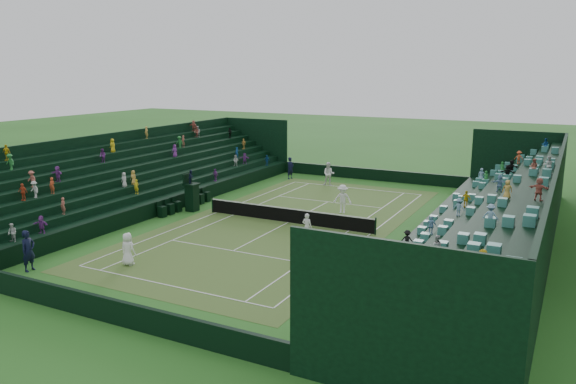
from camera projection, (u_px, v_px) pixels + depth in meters
name	position (u px, v px, depth m)	size (l,w,h in m)	color
ground	(288.00, 223.00, 35.58)	(160.00, 160.00, 0.00)	#2A641F
court_surface	(288.00, 223.00, 35.58)	(12.97, 26.77, 0.01)	#347F2A
perimeter_wall_north	(371.00, 174.00, 49.26)	(17.17, 0.20, 1.00)	black
perimeter_wall_south	(100.00, 308.00, 21.69)	(17.17, 0.20, 1.00)	black
perimeter_wall_east	(421.00, 233.00, 31.67)	(0.20, 31.77, 1.00)	black
perimeter_wall_west	(181.00, 201.00, 39.28)	(0.20, 31.77, 1.00)	black
north_grandstand	(501.00, 224.00, 29.57)	(6.60, 32.00, 4.90)	black
south_grandstand	(134.00, 181.00, 40.94)	(6.60, 32.00, 4.90)	black
tennis_net	(288.00, 215.00, 35.47)	(11.67, 0.10, 1.06)	black
umpire_chair	(192.00, 194.00, 38.33)	(0.91, 0.91, 2.86)	black
courtside_chairs	(185.00, 203.00, 39.05)	(0.48, 5.45, 1.04)	black
player_near_west	(128.00, 249.00, 27.73)	(0.81, 0.53, 1.66)	white
player_near_east	(307.00, 227.00, 31.76)	(0.58, 0.38, 1.59)	white
player_far_west	(329.00, 174.00, 46.90)	(0.95, 0.74, 1.95)	white
player_far_east	(343.00, 199.00, 37.82)	(1.26, 0.73, 1.94)	white
line_judge_north	(290.00, 168.00, 49.67)	(0.71, 0.46, 1.94)	black
line_judge_south	(28.00, 251.00, 26.90)	(0.74, 0.48, 2.02)	black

